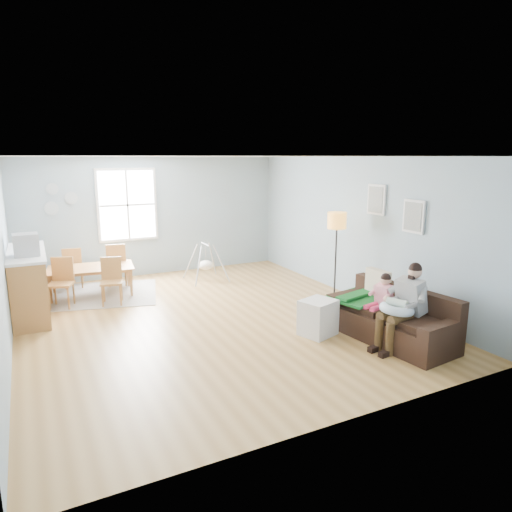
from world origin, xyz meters
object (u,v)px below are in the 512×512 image
monitor (26,245)px  toddler (381,295)px  chair_ne (117,262)px  father (404,303)px  floor_lamp (337,228)px  chair_se (111,278)px  storage_cube (318,318)px  chair_nw (73,265)px  counter (29,283)px  chair_sw (62,279)px  sofa (393,321)px  dining_table (92,281)px  baby_swing (206,264)px

monitor → toddler: bearing=-33.6°
chair_ne → father: bearing=-59.5°
floor_lamp → monitor: size_ratio=4.36×
floor_lamp → chair_se: (-3.79, 1.79, -0.92)m
toddler → storage_cube: toddler is taller
chair_nw → toddler: bearing=-51.6°
counter → chair_sw: bearing=23.7°
chair_sw → monitor: monitor is taller
sofa → toddler: toddler is taller
dining_table → sofa: bearing=-42.6°
father → dining_table: bearing=127.7°
floor_lamp → storage_cube: (-1.25, -1.26, -1.13)m
storage_cube → sofa: bearing=-35.7°
floor_lamp → chair_sw: bearing=156.6°
father → chair_se: size_ratio=1.41×
floor_lamp → chair_nw: size_ratio=1.95×
baby_swing → storage_cube: bearing=-83.9°
sofa → floor_lamp: 2.25m
chair_nw → monitor: (-0.82, -1.79, 0.82)m
chair_se → chair_nw: (-0.54, 1.40, -0.00)m
sofa → toddler: (-0.09, 0.18, 0.39)m
floor_lamp → chair_se: 4.29m
toddler → chair_se: toddler is taller
storage_cube → chair_ne: (-2.23, 4.22, 0.24)m
toddler → chair_nw: size_ratio=0.90×
chair_ne → counter: size_ratio=0.45×
sofa → chair_ne: chair_ne is taller
toddler → monitor: monitor is taller
sofa → chair_ne: 5.80m
father → chair_se: (-3.35, 3.99, -0.17)m
dining_table → chair_nw: size_ratio=1.86×
father → baby_swing: father is taller
floor_lamp → dining_table: (-4.07, 2.49, -1.12)m
chair_se → baby_swing: (2.13, 0.69, -0.11)m
chair_nw → counter: bearing=-120.6°
counter → dining_table: bearing=32.9°
chair_ne → counter: bearing=-144.8°
dining_table → monitor: bearing=-127.7°
storage_cube → chair_se: (-2.54, 3.05, 0.21)m
chair_se → counter: size_ratio=0.43×
father → chair_se: father is taller
counter → floor_lamp: bearing=-19.0°
baby_swing → chair_se: bearing=-162.0°
father → floor_lamp: floor_lamp is taller
toddler → baby_swing: 4.40m
monitor → baby_swing: (3.50, 1.09, -0.93)m
sofa → dining_table: sofa is taller
counter → chair_se: bearing=0.5°
sofa → chair_se: 5.06m
floor_lamp → baby_swing: (-1.66, 2.48, -1.03)m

